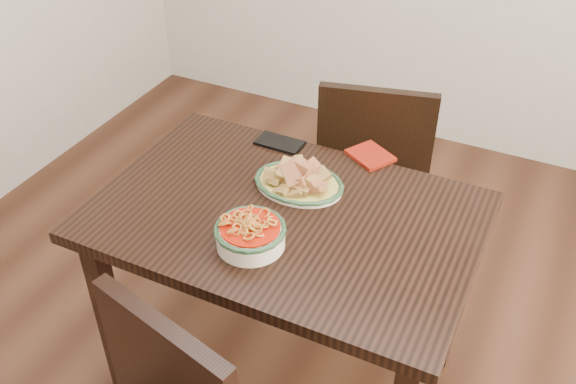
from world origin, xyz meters
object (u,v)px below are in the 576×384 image
at_px(noodle_bowl, 250,232).
at_px(smartphone, 280,143).
at_px(chair_far, 374,166).
at_px(dining_table, 285,239).
at_px(fish_plate, 299,175).

relative_size(noodle_bowl, smartphone, 1.26).
bearing_deg(chair_far, dining_table, 72.52).
distance_m(chair_far, fish_plate, 0.64).
bearing_deg(noodle_bowl, dining_table, 82.55).
distance_m(fish_plate, noodle_bowl, 0.30).
relative_size(chair_far, smartphone, 5.57).
height_order(dining_table, chair_far, chair_far).
distance_m(dining_table, noodle_bowl, 0.23).
bearing_deg(smartphone, fish_plate, -48.97).
relative_size(dining_table, smartphone, 7.06).
bearing_deg(fish_plate, chair_far, 83.18).
distance_m(fish_plate, smartphone, 0.25).
distance_m(noodle_bowl, smartphone, 0.52).
bearing_deg(noodle_bowl, chair_far, 85.18).
bearing_deg(dining_table, fish_plate, 97.17).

